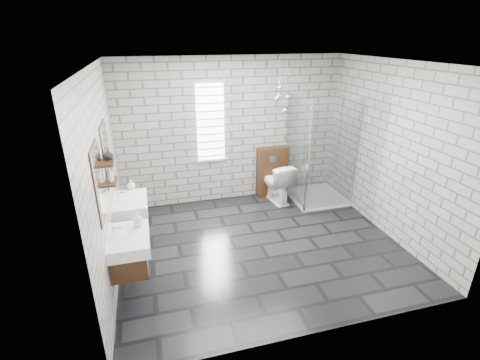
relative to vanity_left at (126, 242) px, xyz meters
name	(u,v)px	position (x,y,z in m)	size (l,w,h in m)	color
floor	(261,245)	(1.91, 0.60, -0.77)	(4.20, 3.60, 0.02)	black
ceiling	(266,62)	(1.91, 0.60, 1.95)	(4.20, 3.60, 0.02)	white
wall_back	(232,131)	(1.91, 2.41, 0.59)	(4.20, 0.02, 2.70)	#A0A09A
wall_front	(325,227)	(1.91, -1.21, 0.59)	(4.20, 0.02, 2.70)	#A0A09A
wall_left	(104,179)	(-0.20, 0.60, 0.59)	(0.02, 3.60, 2.70)	#A0A09A
wall_right	(391,151)	(4.02, 0.60, 0.59)	(0.02, 3.60, 2.70)	#A0A09A
vanity_left	(126,242)	(0.00, 0.00, 0.00)	(0.47, 0.70, 1.57)	#3E2513
vanity_right	(128,205)	(0.00, 1.00, 0.00)	(0.47, 0.70, 1.57)	#3E2513
shelf_lower	(111,182)	(-0.12, 0.55, 0.56)	(0.14, 0.30, 0.03)	#3E2513
shelf_upper	(108,162)	(-0.12, 0.55, 0.82)	(0.14, 0.30, 0.03)	#3E2513
window	(211,123)	(1.51, 2.39, 0.79)	(0.56, 0.05, 1.48)	white
cistern_panel	(272,172)	(2.70, 2.30, -0.26)	(0.60, 0.20, 1.00)	#3E2513
flush_plate	(274,159)	(2.70, 2.20, 0.04)	(0.18, 0.01, 0.12)	silver
shower_enclosure	(316,177)	(3.41, 1.79, -0.25)	(1.00, 1.00, 2.03)	white
pendant_cluster	(282,97)	(2.70, 1.98, 1.26)	(0.31, 0.23, 0.96)	silver
toilet	(277,182)	(2.70, 2.02, -0.37)	(0.44, 0.76, 0.78)	white
soap_bottle_a	(138,219)	(0.16, 0.18, 0.19)	(0.08, 0.09, 0.19)	#B2B2B2
soap_bottle_b	(131,184)	(0.06, 1.36, 0.17)	(0.12, 0.12, 0.15)	#B2B2B2
soap_bottle_c	(110,175)	(-0.11, 0.53, 0.67)	(0.07, 0.07, 0.18)	#B2B2B2
vase	(108,154)	(-0.11, 0.63, 0.90)	(0.12, 0.12, 0.13)	#B2B2B2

